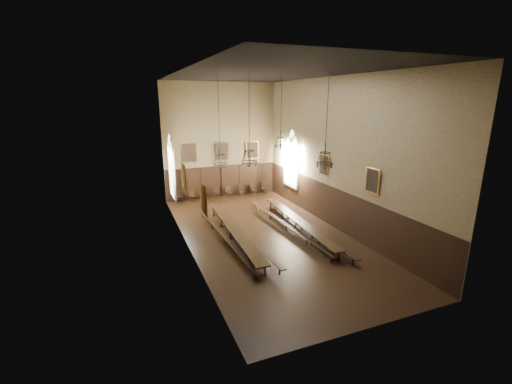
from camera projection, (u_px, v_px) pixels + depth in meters
floor at (266, 236)px, 19.96m from camera, size 9.00×18.00×0.02m
ceiling at (267, 73)px, 17.58m from camera, size 9.00×18.00×0.02m
wall_back at (221, 141)px, 26.84m from camera, size 9.00×0.02×9.00m
wall_front at (381, 205)px, 10.70m from camera, size 9.00×0.02×9.00m
wall_left at (184, 165)px, 17.16m from camera, size 0.02×18.00×9.00m
wall_right at (336, 155)px, 20.39m from camera, size 0.02×18.00×9.00m
wainscot_panelling at (266, 215)px, 19.63m from camera, size 9.00×18.00×2.50m
table_left at (234, 234)px, 19.21m from camera, size 1.17×9.73×0.76m
table_right at (299, 226)px, 20.51m from camera, size 1.22×9.32×0.72m
bench_left_outer at (224, 238)px, 18.94m from camera, size 0.61×9.67×0.43m
bench_left_inner at (241, 234)px, 19.40m from camera, size 0.84×9.81×0.44m
bench_right_inner at (286, 227)px, 20.57m from camera, size 0.66×9.79×0.44m
bench_right_outer at (305, 226)px, 20.67m from camera, size 0.61×10.40×0.47m
chair_0 at (180, 199)px, 26.23m from camera, size 0.51×0.51×0.98m
chair_1 at (193, 198)px, 26.58m from camera, size 0.53×0.53×0.93m
chair_2 at (206, 197)px, 26.95m from camera, size 0.49×0.49×0.91m
chair_3 at (217, 195)px, 27.31m from camera, size 0.42×0.42×0.91m
chair_4 at (229, 194)px, 27.64m from camera, size 0.52×0.52×0.94m
chair_5 at (242, 193)px, 28.03m from camera, size 0.47×0.47×0.94m
chair_6 at (254, 191)px, 28.46m from camera, size 0.47×0.47×0.96m
chair_7 at (264, 190)px, 28.84m from camera, size 0.49×0.49×0.91m
chandelier_back_left at (220, 158)px, 20.22m from camera, size 0.86×0.86×5.18m
chandelier_back_right at (281, 141)px, 21.30m from camera, size 0.77×0.77×4.25m
chandelier_front_left at (249, 155)px, 16.01m from camera, size 0.79×0.79×4.29m
chandelier_front_right at (325, 158)px, 17.48m from camera, size 0.88×0.88×4.65m
portrait_back_0 at (189, 153)px, 26.01m from camera, size 1.10×0.12×1.40m
portrait_back_1 at (221, 152)px, 26.94m from camera, size 1.10×0.12×1.40m
portrait_back_2 at (252, 150)px, 27.87m from camera, size 1.10×0.12×1.40m
portrait_left_0 at (184, 176)px, 18.31m from camera, size 0.12×1.00×1.30m
portrait_left_1 at (204, 198)px, 14.28m from camera, size 0.12×1.00×1.30m
portrait_right_0 at (324, 165)px, 21.45m from camera, size 0.12×1.00×1.30m
portrait_right_1 at (372, 180)px, 17.42m from camera, size 0.12×1.00×1.30m
window_right at (291, 159)px, 25.58m from camera, size 0.20×2.20×4.60m
window_left at (171, 167)px, 22.40m from camera, size 0.20×2.20×4.60m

